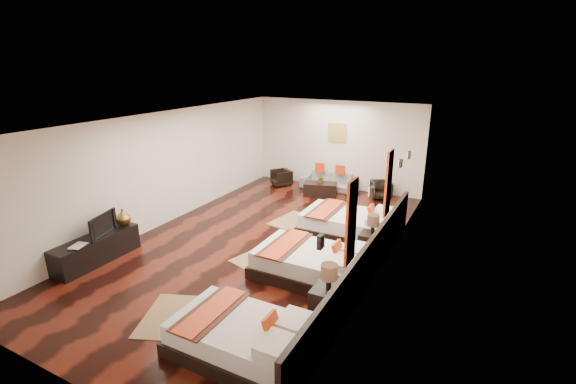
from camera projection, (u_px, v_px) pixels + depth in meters
The scene contains 30 objects.
floor at pixel (261, 242), 9.12m from camera, with size 5.50×9.50×0.01m, color black.
ceiling at pixel (258, 119), 8.24m from camera, with size 5.50×9.50×0.01m, color white.
back_wall at pixel (337, 145), 12.69m from camera, with size 5.50×0.01×2.80m, color silver.
left_wall at pixel (165, 169), 9.89m from camera, with size 0.01×9.50×2.80m, color silver.
right_wall at pixel (384, 203), 7.48m from camera, with size 0.01×9.50×2.80m, color silver.
headboard_panel at pixel (367, 266), 7.12m from camera, with size 0.08×6.60×0.90m, color black.
bed_near at pixel (244, 337), 5.55m from camera, with size 2.02×1.27×0.77m.
bed_mid at pixel (313, 263), 7.55m from camera, with size 2.17×1.37×0.83m.
bed_far at pixel (350, 224), 9.36m from camera, with size 2.22×1.40×0.85m.
nightstand_a at pixel (328, 300), 6.28m from camera, with size 0.49×0.49×0.97m.
nightstand_b at pixel (372, 242), 8.33m from camera, with size 0.48×0.48×0.94m.
jute_mat_near at pixel (168, 316), 6.45m from camera, with size 0.75×1.20×0.01m, color olive.
jute_mat_mid at pixel (261, 257), 8.40m from camera, with size 0.75×1.20×0.01m, color olive.
jute_mat_far at pixel (292, 220), 10.33m from camera, with size 0.75×1.20×0.01m, color olive.
tv_console at pixel (97, 249), 8.14m from camera, with size 0.50×1.80×0.55m, color black.
tv at pixel (100, 224), 8.07m from camera, with size 0.81×0.11×0.47m, color black.
book at pixel (73, 245), 7.65m from camera, with size 0.24×0.32×0.03m, color black.
figurine at pixel (123, 217), 8.62m from camera, with size 0.34×0.34×0.35m, color brown.
sofa at pixel (329, 181), 12.83m from camera, with size 1.82×0.71×0.53m, color slate.
armchair_left at pixel (281, 178), 13.19m from camera, with size 0.57×0.59×0.54m, color black.
armchair_right at pixel (381, 190), 11.95m from camera, with size 0.57×0.59×0.53m, color black.
coffee_table at pixel (320, 189), 12.22m from camera, with size 1.00×0.50×0.40m, color black.
table_plant at pixel (321, 178), 12.16m from camera, with size 0.26×0.22×0.28m, color #225D1F.
orange_panel_a at pixel (351, 222), 5.79m from camera, with size 0.04×0.40×1.30m, color #D86014.
orange_panel_b at pixel (388, 183), 7.65m from camera, with size 0.04×0.40×1.30m, color #D86014.
sconce_near at pixel (320, 242), 4.83m from camera, with size 0.07×0.12×0.18m.
sconce_mid at pixel (371, 192), 6.68m from camera, with size 0.07×0.12×0.18m.
sconce_far at pixel (400, 163), 8.54m from camera, with size 0.07×0.12×0.18m.
sconce_lounge at pixel (409, 155), 9.30m from camera, with size 0.07×0.12×0.18m.
gold_artwork at pixel (337, 133), 12.54m from camera, with size 0.60×0.04×0.60m, color #AD873F.
Camera 1 is at (4.38, -7.08, 3.93)m, focal length 24.79 mm.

